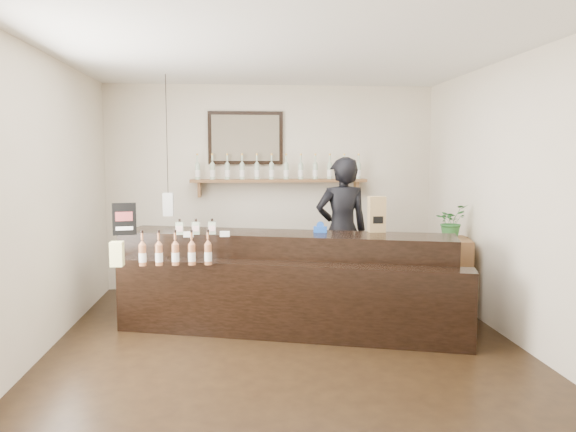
{
  "coord_description": "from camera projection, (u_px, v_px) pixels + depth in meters",
  "views": [
    {
      "loc": [
        -0.42,
        -5.28,
        1.82
      ],
      "look_at": [
        0.08,
        0.7,
        1.19
      ],
      "focal_mm": 35.0,
      "sensor_mm": 36.0,
      "label": 1
    }
  ],
  "objects": [
    {
      "name": "back_wall_decor",
      "position": [
        261.0,
        162.0,
        7.61
      ],
      "size": [
        2.66,
        0.96,
        1.69
      ],
      "color": "brown",
      "rests_on": "ground"
    },
    {
      "name": "counter",
      "position": [
        285.0,
        284.0,
        5.97
      ],
      "size": [
        3.63,
        1.95,
        1.17
      ],
      "color": "black",
      "rests_on": "ground"
    },
    {
      "name": "ground",
      "position": [
        285.0,
        345.0,
        5.46
      ],
      "size": [
        5.0,
        5.0,
        0.0
      ],
      "primitive_type": "plane",
      "color": "black",
      "rests_on": "ground"
    },
    {
      "name": "paper_bag",
      "position": [
        377.0,
        214.0,
        6.11
      ],
      "size": [
        0.18,
        0.14,
        0.39
      ],
      "color": "#9D7F4C",
      "rests_on": "counter"
    },
    {
      "name": "side_cabinet",
      "position": [
        449.0,
        276.0,
        6.55
      ],
      "size": [
        0.56,
        0.69,
        0.88
      ],
      "color": "brown",
      "rests_on": "ground"
    },
    {
      "name": "tape_dispenser",
      "position": [
        320.0,
        228.0,
        6.07
      ],
      "size": [
        0.15,
        0.08,
        0.12
      ],
      "color": "#1949B1",
      "rests_on": "counter"
    },
    {
      "name": "promo_sign",
      "position": [
        124.0,
        219.0,
        5.86
      ],
      "size": [
        0.24,
        0.07,
        0.34
      ],
      "color": "black",
      "rests_on": "counter"
    },
    {
      "name": "shopkeeper",
      "position": [
        342.0,
        221.0,
        6.96
      ],
      "size": [
        0.81,
        0.58,
        2.06
      ],
      "primitive_type": "imported",
      "rotation": [
        0.0,
        0.0,
        3.27
      ],
      "color": "black",
      "rests_on": "ground"
    },
    {
      "name": "room_shell",
      "position": [
        285.0,
        170.0,
        5.28
      ],
      "size": [
        5.0,
        5.0,
        5.0
      ],
      "color": "beige",
      "rests_on": "ground"
    },
    {
      "name": "potted_plant",
      "position": [
        451.0,
        221.0,
        6.48
      ],
      "size": [
        0.46,
        0.45,
        0.39
      ],
      "primitive_type": "imported",
      "rotation": [
        0.0,
        0.0,
        0.58
      ],
      "color": "#2A6A2E",
      "rests_on": "side_cabinet"
    }
  ]
}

